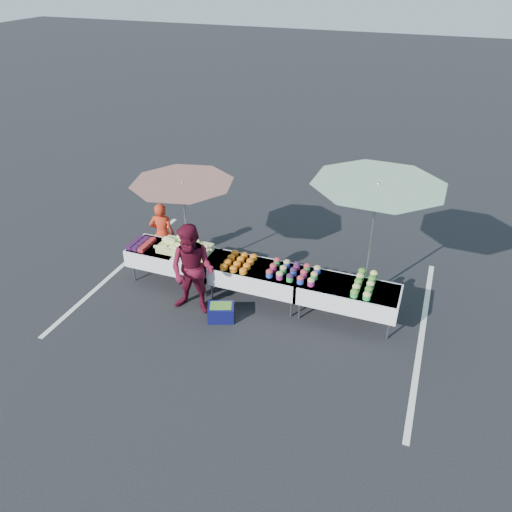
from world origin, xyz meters
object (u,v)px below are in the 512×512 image
(vendor, at_px, (162,234))
(customer, at_px, (192,270))
(table_center, at_px, (256,274))
(storage_bin, at_px, (221,312))
(umbrella_right, at_px, (377,195))
(table_right, at_px, (348,294))
(umbrella_left, at_px, (183,191))
(table_left, at_px, (174,257))

(vendor, xyz_separation_m, customer, (1.40, -1.30, 0.18))
(table_center, height_order, vendor, vendor)
(table_center, relative_size, storage_bin, 3.20)
(vendor, xyz_separation_m, umbrella_right, (4.36, 0.25, 1.53))
(table_center, relative_size, vendor, 1.28)
(table_right, bearing_deg, customer, -164.85)
(vendor, xyz_separation_m, umbrella_left, (0.68, -0.15, 1.18))
(umbrella_left, bearing_deg, table_center, -13.31)
(table_left, bearing_deg, umbrella_right, 11.91)
(storage_bin, bearing_deg, vendor, 123.70)
(table_left, xyz_separation_m, vendor, (-0.57, 0.55, 0.14))
(table_center, distance_m, umbrella_right, 2.72)
(table_left, bearing_deg, storage_bin, -30.51)
(table_left, relative_size, vendor, 1.28)
(table_left, distance_m, vendor, 0.80)
(table_center, bearing_deg, table_left, 180.00)
(umbrella_left, bearing_deg, storage_bin, -43.38)
(vendor, bearing_deg, table_center, 149.50)
(vendor, bearing_deg, storage_bin, 127.66)
(customer, bearing_deg, table_right, 13.60)
(table_left, relative_size, table_right, 1.00)
(table_right, relative_size, customer, 1.02)
(customer, relative_size, umbrella_right, 0.57)
(umbrella_right, bearing_deg, table_center, -158.14)
(vendor, relative_size, umbrella_left, 0.61)
(storage_bin, bearing_deg, umbrella_right, 13.10)
(table_center, distance_m, umbrella_left, 2.19)
(table_left, xyz_separation_m, storage_bin, (1.42, -0.83, -0.42))
(table_left, xyz_separation_m, table_right, (3.60, 0.00, 0.00))
(table_right, xyz_separation_m, vendor, (-4.17, 0.55, 0.14))
(table_left, xyz_separation_m, table_center, (1.80, 0.00, 0.00))
(table_left, bearing_deg, umbrella_left, 74.67)
(table_right, bearing_deg, umbrella_left, 173.46)
(table_left, xyz_separation_m, umbrella_left, (0.11, 0.40, 1.33))
(table_center, xyz_separation_m, umbrella_right, (1.99, 0.80, 1.67))
(umbrella_left, bearing_deg, vendor, 167.50)
(table_center, xyz_separation_m, table_right, (1.80, 0.00, 0.00))
(table_right, xyz_separation_m, umbrella_left, (-3.49, 0.40, 1.33))
(customer, bearing_deg, vendor, 135.50)
(umbrella_right, bearing_deg, storage_bin, -145.51)
(table_right, relative_size, umbrella_right, 0.58)
(table_center, xyz_separation_m, umbrella_left, (-1.69, 0.40, 1.33))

